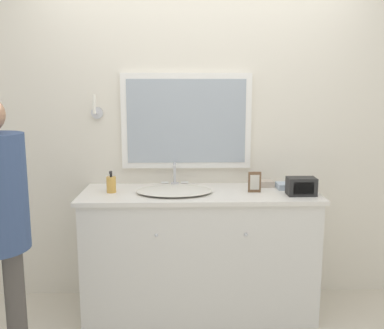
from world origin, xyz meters
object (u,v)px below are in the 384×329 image
sink_basin (174,190)px  picture_frame (255,182)px  soap_bottle (111,184)px  appliance_box (301,186)px

sink_basin → picture_frame: bearing=0.1°
soap_bottle → appliance_box: 1.34m
sink_basin → soap_bottle: 0.45m
sink_basin → soap_bottle: size_ratio=3.46×
sink_basin → appliance_box: 0.89m
picture_frame → soap_bottle: bearing=178.8°
soap_bottle → appliance_box: size_ratio=0.80×
appliance_box → picture_frame: picture_frame is taller
sink_basin → appliance_box: size_ratio=2.76×
soap_bottle → picture_frame: bearing=-1.2°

